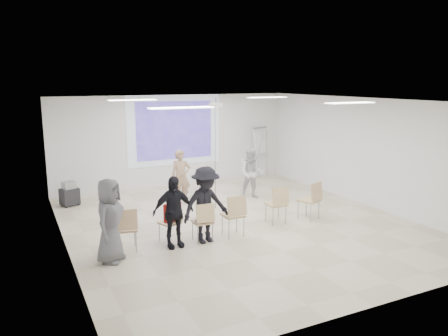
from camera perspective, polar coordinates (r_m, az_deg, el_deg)
name	(u,v)px	position (r m, az deg, el deg)	size (l,w,h in m)	color
floor	(238,225)	(10.86, 1.87, -7.49)	(8.00, 9.00, 0.10)	beige
ceiling	(239,98)	(10.28, 1.99, 9.08)	(8.00, 9.00, 0.10)	white
wall_back	(174,141)	(14.58, -6.51, 3.58)	(8.00, 0.10, 3.00)	silver
wall_left	(60,180)	(9.31, -20.67, -1.54)	(0.10, 9.00, 3.00)	silver
wall_right	(366,152)	(12.85, 18.10, 2.03)	(0.10, 9.00, 3.00)	silver
projection_halo	(175,130)	(14.48, -6.46, 4.92)	(3.20, 0.01, 2.30)	silver
projection_image	(175,130)	(14.46, -6.44, 4.92)	(2.60, 0.01, 1.90)	#3F2FA1
pedestal_table	(201,186)	(12.84, -3.04, -2.39)	(0.64, 0.64, 0.73)	silver
player_left	(181,173)	(12.39, -5.66, -0.71)	(0.64, 0.43, 1.75)	tan
player_right	(252,171)	(12.96, 3.64, -0.34)	(0.80, 0.64, 1.67)	silver
controller_left	(183,162)	(12.63, -5.32, 0.81)	(0.04, 0.11, 0.04)	white
controller_right	(242,160)	(13.03, 2.42, 1.04)	(0.04, 0.13, 0.04)	white
chair_far_left	(126,226)	(9.16, -12.63, -7.42)	(0.51, 0.54, 0.93)	tan
chair_left_mid	(171,220)	(9.56, -6.88, -6.76)	(0.51, 0.53, 0.85)	tan
chair_left_inner	(204,219)	(9.48, -2.69, -6.68)	(0.44, 0.47, 0.89)	tan
chair_center	(235,212)	(9.78, 1.39, -5.81)	(0.47, 0.50, 0.97)	tan
chair_right_inner	(278,202)	(10.72, 7.03, -4.40)	(0.47, 0.50, 0.95)	tan
chair_right_far	(312,197)	(11.17, 11.41, -3.79)	(0.60, 0.62, 0.98)	tan
red_jacket	(173,212)	(9.35, -6.74, -5.76)	(0.41, 0.09, 0.39)	#A61914
laptop	(202,220)	(9.58, -2.90, -6.79)	(0.33, 0.24, 0.03)	black
audience_left	(173,207)	(9.18, -6.66, -5.05)	(1.02, 0.61, 1.76)	black
audience_mid	(206,200)	(9.37, -2.43, -4.19)	(1.23, 0.67, 1.90)	black
audience_outer	(109,216)	(8.66, -14.73, -6.04)	(0.90, 0.59, 1.85)	slate
flipchart_easel	(260,141)	(15.63, 4.76, 3.59)	(0.76, 0.60, 1.84)	#93969B
av_cart	(69,194)	(13.00, -19.54, -3.28)	(0.56, 0.51, 0.70)	black
ceiling_projector	(216,110)	(11.68, -1.07, 7.58)	(0.30, 0.25, 3.00)	white
fluor_panel_nw	(132,100)	(11.43, -11.87, 8.68)	(1.20, 0.30, 0.02)	white
fluor_panel_ne	(267,97)	(13.02, 5.66, 9.17)	(1.20, 0.30, 0.02)	white
fluor_panel_sw	(181,108)	(8.09, -5.61, 7.84)	(1.20, 0.30, 0.02)	white
fluor_panel_se	(350,103)	(10.21, 16.14, 8.18)	(1.20, 0.30, 0.02)	white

